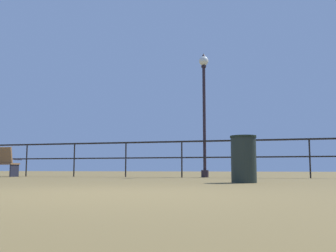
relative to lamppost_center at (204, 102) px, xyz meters
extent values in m
plane|color=brown|center=(0.24, -7.77, -2.32)|extent=(60.00, 60.00, 0.00)
cube|color=black|center=(0.24, -0.17, -1.23)|extent=(23.98, 0.05, 0.05)
cube|color=black|center=(0.24, -0.17, -1.72)|extent=(23.98, 0.04, 0.04)
cylinder|color=black|center=(-6.21, -0.17, -1.77)|extent=(0.04, 0.04, 1.09)
cylinder|color=black|center=(-4.37, -0.17, -1.77)|extent=(0.04, 0.04, 1.09)
cylinder|color=black|center=(-2.52, -0.17, -1.77)|extent=(0.04, 0.04, 1.09)
cylinder|color=black|center=(-0.68, -0.17, -1.77)|extent=(0.04, 0.04, 1.09)
cylinder|color=black|center=(1.17, -0.17, -1.77)|extent=(0.04, 0.04, 1.09)
cylinder|color=black|center=(3.01, -0.17, -1.77)|extent=(0.04, 0.04, 1.09)
cube|color=#1D1F2D|center=(-6.12, -0.91, -2.11)|extent=(0.06, 0.39, 0.42)
cube|color=#1D1F2D|center=(-6.11, -0.74, -1.76)|extent=(0.05, 0.30, 0.04)
cylinder|color=#281E25|center=(0.00, 0.00, -2.21)|extent=(0.22, 0.22, 0.22)
cylinder|color=#281E25|center=(0.00, 0.00, -0.49)|extent=(0.09, 0.09, 3.21)
cylinder|color=#281E25|center=(0.00, 0.00, 1.14)|extent=(0.15, 0.15, 0.06)
sphere|color=silver|center=(0.00, 0.00, 1.32)|extent=(0.30, 0.30, 0.30)
cone|color=#281E25|center=(0.00, 0.00, 1.52)|extent=(0.11, 0.11, 0.10)
cylinder|color=black|center=(1.50, -4.13, -1.89)|extent=(0.48, 0.48, 0.85)
cylinder|color=black|center=(1.50, -4.13, -1.44)|extent=(0.50, 0.50, 0.04)
camera|label=1|loc=(2.08, -11.45, -2.05)|focal=40.39mm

